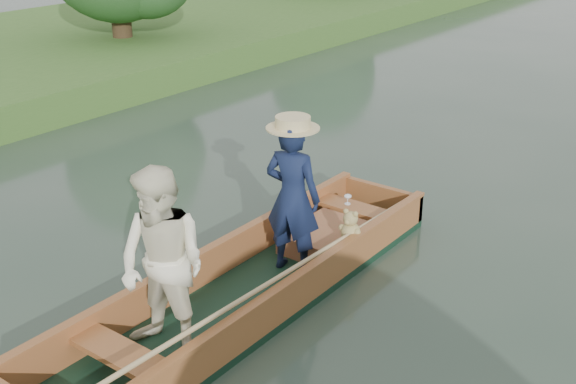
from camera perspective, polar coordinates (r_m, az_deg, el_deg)
The scene contains 2 objects.
ground at distance 7.11m, azimuth -2.94°, elevation -8.59°, with size 120.00×120.00×0.00m, color #283D30.
punt at distance 6.67m, azimuth -3.97°, elevation -5.22°, with size 1.12×5.00×1.74m.
Camera 1 is at (3.92, -4.61, 3.73)m, focal length 45.00 mm.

